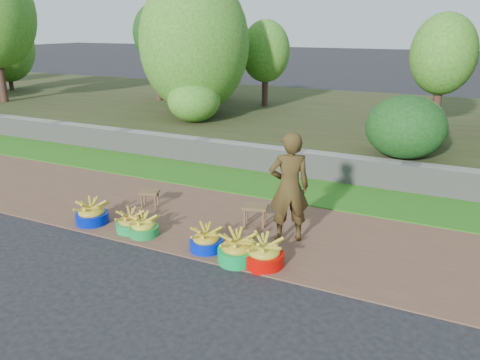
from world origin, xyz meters
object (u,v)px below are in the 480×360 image
at_px(basin_e, 237,249).
at_px(vendor_woman, 289,188).
at_px(basin_a, 92,214).
at_px(stool_right, 255,209).
at_px(stool_left, 150,194).
at_px(basin_f, 264,254).
at_px(basin_c, 144,227).
at_px(basin_d, 206,240).
at_px(basin_b, 131,223).

distance_m(basin_e, vendor_woman, 1.16).
relative_size(basin_a, stool_right, 1.15).
xyz_separation_m(stool_left, stool_right, (1.96, 0.05, 0.04)).
bearing_deg(vendor_woman, stool_left, -33.98).
distance_m(stool_left, stool_right, 1.96).
height_order(basin_e, basin_f, basin_e).
xyz_separation_m(basin_c, basin_e, (1.60, -0.10, 0.03)).
bearing_deg(vendor_woman, basin_c, -7.76).
xyz_separation_m(basin_a, stool_right, (2.36, 1.03, 0.11)).
relative_size(basin_a, basin_d, 1.09).
distance_m(basin_d, stool_right, 1.09).
xyz_separation_m(basin_a, basin_c, (1.02, -0.02, -0.02)).
bearing_deg(stool_right, basin_f, -60.53).
bearing_deg(vendor_woman, basin_b, -11.04).
xyz_separation_m(basin_e, basin_f, (0.37, 0.04, -0.00)).
relative_size(basin_f, stool_right, 1.19).
xyz_separation_m(basin_c, vendor_woman, (1.98, 0.79, 0.68)).
bearing_deg(basin_e, basin_b, 175.69).
relative_size(basin_a, basin_f, 0.96).
xyz_separation_m(basin_b, stool_left, (-0.35, 0.95, 0.09)).
relative_size(basin_d, vendor_woman, 0.29).
bearing_deg(stool_right, basin_b, -148.00).
xyz_separation_m(basin_d, basin_e, (0.53, -0.10, 0.02)).
height_order(basin_b, basin_c, basin_b).
distance_m(basin_a, basin_f, 2.99).
height_order(basin_c, basin_e, basin_e).
bearing_deg(basin_a, stool_left, 67.58).
xyz_separation_m(basin_a, basin_e, (2.62, -0.12, 0.01)).
distance_m(stool_left, vendor_woman, 2.67).
xyz_separation_m(basin_f, stool_left, (-2.58, 1.06, 0.06)).
bearing_deg(basin_f, basin_a, 178.46).
bearing_deg(basin_f, basin_d, 176.30).
relative_size(basin_a, basin_b, 1.13).
bearing_deg(basin_c, basin_e, -3.62).
distance_m(basin_b, basin_c, 0.27).
bearing_deg(stool_left, basin_d, -30.61).
bearing_deg(stool_left, basin_f, -22.23).
bearing_deg(basin_a, basin_c, -0.99).
bearing_deg(basin_f, vendor_woman, 89.26).
bearing_deg(basin_e, vendor_woman, 66.99).
bearing_deg(vendor_woman, stool_right, -51.51).
bearing_deg(basin_c, basin_b, 171.61).
height_order(basin_b, basin_d, basin_d).
bearing_deg(stool_right, vendor_woman, -22.05).
relative_size(basin_c, basin_f, 0.84).
relative_size(basin_d, stool_right, 1.06).
xyz_separation_m(basin_b, basin_d, (1.34, -0.04, 0.00)).
relative_size(stool_left, vendor_woman, 0.23).
relative_size(basin_d, basin_e, 0.87).
bearing_deg(basin_e, basin_d, 169.63).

